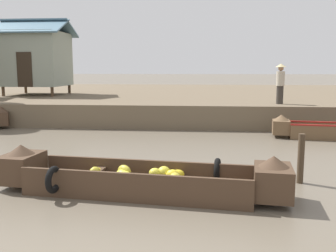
% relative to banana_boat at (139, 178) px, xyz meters
% --- Properties ---
extents(ground_plane, '(300.00, 300.00, 0.00)m').
position_rel_banana_boat_xyz_m(ground_plane, '(-0.06, 5.29, -0.31)').
color(ground_plane, '#665B4C').
extents(riverbank_strip, '(160.00, 20.00, 0.98)m').
position_rel_banana_boat_xyz_m(riverbank_strip, '(-0.06, 17.91, 0.18)').
color(riverbank_strip, brown).
rests_on(riverbank_strip, ground).
extents(banana_boat, '(5.84, 1.62, 0.89)m').
position_rel_banana_boat_xyz_m(banana_boat, '(0.00, 0.00, 0.00)').
color(banana_boat, '#473323').
rests_on(banana_boat, ground).
extents(stilt_house_mid_left, '(3.79, 3.52, 4.15)m').
position_rel_banana_boat_xyz_m(stilt_house_mid_left, '(-8.02, 13.67, 2.71)').
color(stilt_house_mid_left, '#4C3826').
rests_on(stilt_house_mid_left, riverbank_strip).
extents(vendor_person, '(0.44, 0.44, 1.66)m').
position_rel_banana_boat_xyz_m(vendor_person, '(4.41, 9.13, 1.60)').
color(vendor_person, '#332D28').
rests_on(vendor_person, riverbank_strip).
extents(mooring_post, '(0.14, 0.14, 1.08)m').
position_rel_banana_boat_xyz_m(mooring_post, '(3.34, 1.04, 0.23)').
color(mooring_post, '#423323').
rests_on(mooring_post, ground).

